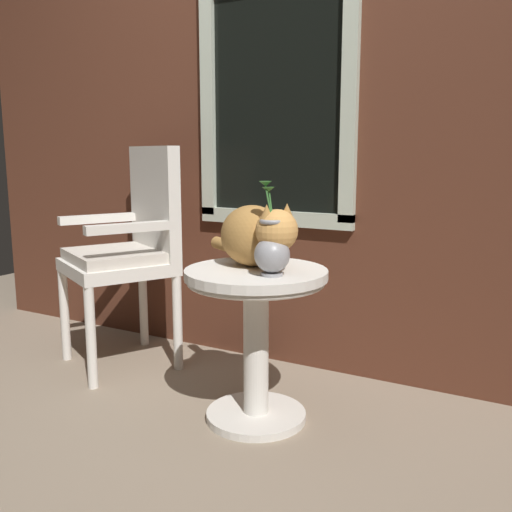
{
  "coord_description": "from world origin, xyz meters",
  "views": [
    {
      "loc": [
        1.17,
        -1.76,
        1.02
      ],
      "look_at": [
        0.15,
        0.06,
        0.64
      ],
      "focal_mm": 40.29,
      "sensor_mm": 36.0,
      "label": 1
    }
  ],
  "objects_px": {
    "cat": "(256,235)",
    "pewter_vase_with_ivy": "(272,249)",
    "wicker_side_table": "(256,315)",
    "wicker_chair": "(131,244)"
  },
  "relations": [
    {
      "from": "pewter_vase_with_ivy",
      "to": "cat",
      "type": "bearing_deg",
      "value": 138.58
    },
    {
      "from": "cat",
      "to": "pewter_vase_with_ivy",
      "type": "distance_m",
      "value": 0.17
    },
    {
      "from": "wicker_side_table",
      "to": "pewter_vase_with_ivy",
      "type": "height_order",
      "value": "pewter_vase_with_ivy"
    },
    {
      "from": "wicker_chair",
      "to": "pewter_vase_with_ivy",
      "type": "bearing_deg",
      "value": -19.28
    },
    {
      "from": "cat",
      "to": "wicker_side_table",
      "type": "bearing_deg",
      "value": -60.38
    },
    {
      "from": "cat",
      "to": "pewter_vase_with_ivy",
      "type": "xyz_separation_m",
      "value": [
        0.13,
        -0.11,
        -0.03
      ]
    },
    {
      "from": "wicker_chair",
      "to": "cat",
      "type": "relative_size",
      "value": 2.04
    },
    {
      "from": "wicker_side_table",
      "to": "wicker_chair",
      "type": "xyz_separation_m",
      "value": [
        -0.83,
        0.26,
        0.17
      ]
    },
    {
      "from": "wicker_side_table",
      "to": "cat",
      "type": "relative_size",
      "value": 1.15
    },
    {
      "from": "wicker_side_table",
      "to": "wicker_chair",
      "type": "height_order",
      "value": "wicker_chair"
    }
  ]
}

